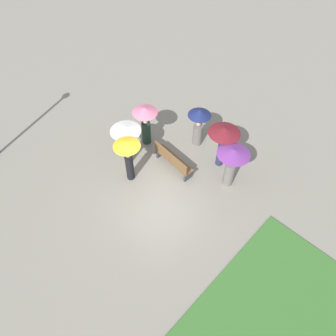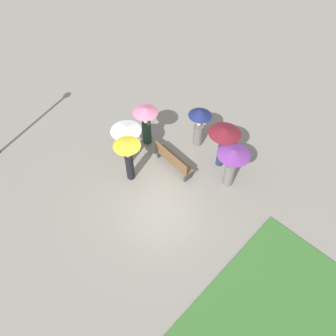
{
  "view_description": "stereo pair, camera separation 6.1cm",
  "coord_description": "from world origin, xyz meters",
  "px_view_note": "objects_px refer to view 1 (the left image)",
  "views": [
    {
      "loc": [
        -5.12,
        4.88,
        9.83
      ],
      "look_at": [
        -0.11,
        -0.33,
        1.1
      ],
      "focal_mm": 35.0,
      "sensor_mm": 36.0,
      "label": 1
    },
    {
      "loc": [
        -5.16,
        4.84,
        9.83
      ],
      "look_at": [
        -0.11,
        -0.33,
        1.1
      ],
      "focal_mm": 35.0,
      "sensor_mm": 36.0,
      "label": 2
    }
  ],
  "objects_px": {
    "crowd_person_maroon": "(224,137)",
    "crowd_person_white": "(126,136)",
    "crowd_person_navy": "(199,122)",
    "crowd_person_yellow": "(128,153)",
    "crowd_person_purple": "(232,160)",
    "park_bench": "(172,160)",
    "crowd_person_pink": "(145,120)"
  },
  "relations": [
    {
      "from": "crowd_person_yellow",
      "to": "crowd_person_purple",
      "type": "bearing_deg",
      "value": -165.95
    },
    {
      "from": "park_bench",
      "to": "crowd_person_maroon",
      "type": "bearing_deg",
      "value": -124.03
    },
    {
      "from": "crowd_person_yellow",
      "to": "crowd_person_white",
      "type": "bearing_deg",
      "value": -63.92
    },
    {
      "from": "crowd_person_white",
      "to": "crowd_person_yellow",
      "type": "xyz_separation_m",
      "value": [
        -0.71,
        0.56,
        0.06
      ]
    },
    {
      "from": "crowd_person_purple",
      "to": "park_bench",
      "type": "bearing_deg",
      "value": -41.67
    },
    {
      "from": "park_bench",
      "to": "crowd_person_navy",
      "type": "height_order",
      "value": "crowd_person_navy"
    },
    {
      "from": "crowd_person_pink",
      "to": "crowd_person_maroon",
      "type": "distance_m",
      "value": 3.14
    },
    {
      "from": "park_bench",
      "to": "crowd_person_yellow",
      "type": "distance_m",
      "value": 1.87
    },
    {
      "from": "park_bench",
      "to": "crowd_person_maroon",
      "type": "relative_size",
      "value": 0.96
    },
    {
      "from": "crowd_person_maroon",
      "to": "crowd_person_white",
      "type": "relative_size",
      "value": 1.07
    },
    {
      "from": "crowd_person_white",
      "to": "crowd_person_purple",
      "type": "distance_m",
      "value": 3.93
    },
    {
      "from": "crowd_person_white",
      "to": "crowd_person_purple",
      "type": "height_order",
      "value": "crowd_person_purple"
    },
    {
      "from": "park_bench",
      "to": "crowd_person_navy",
      "type": "distance_m",
      "value": 1.84
    },
    {
      "from": "crowd_person_white",
      "to": "crowd_person_maroon",
      "type": "bearing_deg",
      "value": 104.13
    },
    {
      "from": "park_bench",
      "to": "crowd_person_white",
      "type": "distance_m",
      "value": 1.94
    },
    {
      "from": "crowd_person_pink",
      "to": "crowd_person_purple",
      "type": "relative_size",
      "value": 1.0
    },
    {
      "from": "crowd_person_navy",
      "to": "crowd_person_yellow",
      "type": "distance_m",
      "value": 3.19
    },
    {
      "from": "crowd_person_maroon",
      "to": "crowd_person_navy",
      "type": "distance_m",
      "value": 1.42
    },
    {
      "from": "park_bench",
      "to": "crowd_person_purple",
      "type": "relative_size",
      "value": 1.01
    },
    {
      "from": "crowd_person_maroon",
      "to": "crowd_person_yellow",
      "type": "distance_m",
      "value": 3.49
    },
    {
      "from": "crowd_person_navy",
      "to": "crowd_person_purple",
      "type": "relative_size",
      "value": 0.98
    },
    {
      "from": "crowd_person_navy",
      "to": "crowd_person_yellow",
      "type": "relative_size",
      "value": 0.92
    },
    {
      "from": "crowd_person_pink",
      "to": "crowd_person_purple",
      "type": "distance_m",
      "value": 3.77
    },
    {
      "from": "crowd_person_maroon",
      "to": "park_bench",
      "type": "bearing_deg",
      "value": -15.69
    },
    {
      "from": "park_bench",
      "to": "crowd_person_pink",
      "type": "xyz_separation_m",
      "value": [
        1.75,
        -0.3,
        0.75
      ]
    },
    {
      "from": "crowd_person_yellow",
      "to": "crowd_person_maroon",
      "type": "bearing_deg",
      "value": -150.55
    },
    {
      "from": "crowd_person_maroon",
      "to": "crowd_person_navy",
      "type": "height_order",
      "value": "crowd_person_maroon"
    },
    {
      "from": "park_bench",
      "to": "crowd_person_maroon",
      "type": "height_order",
      "value": "crowd_person_maroon"
    },
    {
      "from": "crowd_person_white",
      "to": "crowd_person_navy",
      "type": "bearing_deg",
      "value": 126.15
    },
    {
      "from": "crowd_person_maroon",
      "to": "crowd_person_purple",
      "type": "height_order",
      "value": "crowd_person_maroon"
    },
    {
      "from": "crowd_person_maroon",
      "to": "crowd_person_white",
      "type": "xyz_separation_m",
      "value": [
        2.7,
        2.31,
        -0.19
      ]
    },
    {
      "from": "crowd_person_yellow",
      "to": "crowd_person_pink",
      "type": "bearing_deg",
      "value": -87.57
    }
  ]
}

